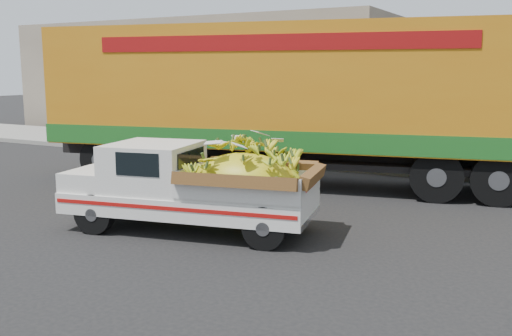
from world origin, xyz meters
The scene contains 6 objects.
ground centered at (0.00, 0.00, 0.00)m, with size 100.00×100.00×0.00m, color black.
curb centered at (0.00, 7.50, 0.07)m, with size 60.00×0.25×0.15m, color gray.
sidewalk centered at (0.00, 9.60, 0.07)m, with size 60.00×4.00×0.14m, color gray.
building_left centered at (-8.00, 15.50, 2.50)m, with size 18.00×6.00×5.00m, color gray.
pickup_truck centered at (2.07, 0.57, 0.81)m, with size 4.51×2.40×1.50m.
semi_trailer centered at (1.43, 5.06, 2.12)m, with size 12.09×4.87×3.80m.
Camera 1 is at (7.35, -7.37, 2.72)m, focal length 40.00 mm.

